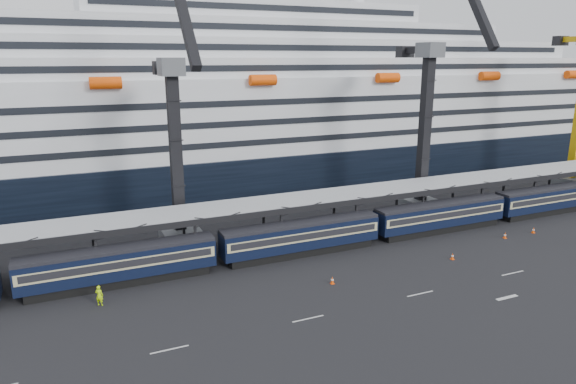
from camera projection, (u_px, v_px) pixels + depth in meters
name	position (u px, v px, depth m)	size (l,w,h in m)	color
ground	(411.00, 275.00, 53.59)	(260.00, 260.00, 0.00)	black
lane_markings	(509.00, 281.00, 52.17)	(111.00, 4.27, 0.02)	beige
train	(327.00, 232.00, 60.05)	(133.05, 3.00, 4.05)	black
canopy	(345.00, 195.00, 64.64)	(130.00, 6.25, 5.53)	#95999D
cruise_ship	(250.00, 114.00, 90.70)	(214.09, 28.84, 34.00)	black
crane_dark_near	(176.00, 148.00, 59.15)	(4.50, 17.75, 35.08)	#44484B
crane_dark_mid	(427.00, 121.00, 71.65)	(4.50, 18.24, 39.64)	#44484B
worker	(99.00, 295.00, 46.74)	(0.71, 0.47, 1.95)	#C1FC0D
traffic_cone_c	(332.00, 280.00, 51.38)	(0.40, 0.40, 0.80)	#F74B07
traffic_cone_d	(453.00, 256.00, 57.59)	(0.40, 0.40, 0.79)	#F74B07
traffic_cone_e	(505.00, 235.00, 64.36)	(0.41, 0.41, 0.82)	#F74B07
traffic_cone_f	(533.00, 230.00, 66.33)	(0.39, 0.39, 0.79)	#F74B07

